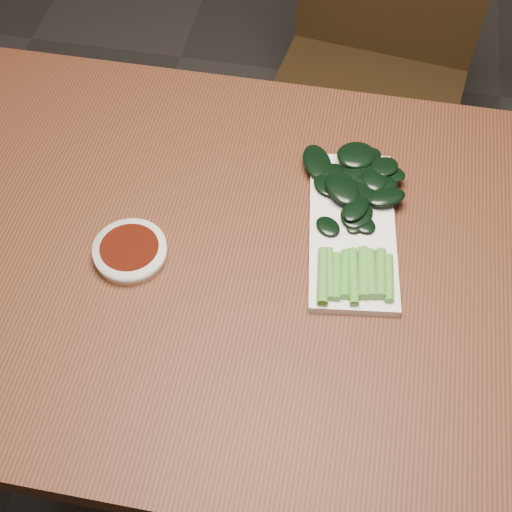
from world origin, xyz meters
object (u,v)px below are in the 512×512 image
Objects in this scene: chair_far at (371,69)px; serving_plate at (352,229)px; table at (276,285)px; sauce_bowl at (130,251)px; gai_lan at (356,200)px.

chair_far is 0.76m from serving_plate.
sauce_bowl reaches higher than table.
sauce_bowl reaches higher than serving_plate.
chair_far reaches higher than sauce_bowl.
table is at bearing -144.96° from serving_plate.
serving_plate is at bearing 35.04° from table.
serving_plate is 0.05m from gai_lan.
sauce_bowl is 0.34× the size of gai_lan.
table is at bearing -89.78° from chair_far.
chair_far is (0.11, 0.79, -0.19)m from table.
gai_lan is at bearing 90.32° from serving_plate.
sauce_bowl is 0.34m from serving_plate.
table is 4.37× the size of serving_plate.
gai_lan is at bearing 25.37° from sauce_bowl.
gai_lan is (-0.00, 0.05, 0.02)m from serving_plate.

